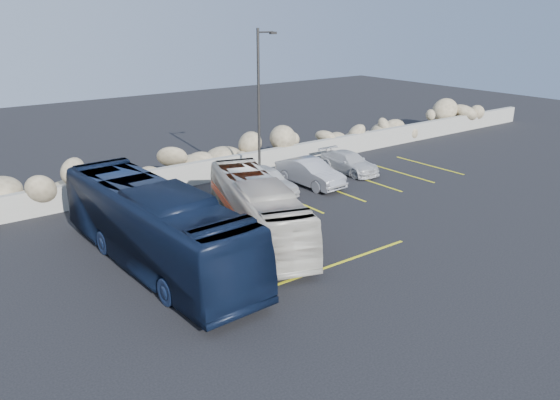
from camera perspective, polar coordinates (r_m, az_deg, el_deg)
ground at (r=20.35m, az=7.38°, el=-6.47°), size 90.00×90.00×0.00m
seawall at (r=29.35m, az=-8.95°, el=2.76°), size 60.00×0.40×1.20m
riprap_pile at (r=30.20m, az=-10.10°, el=4.53°), size 54.00×2.80×2.60m
parking_lines at (r=27.06m, az=6.37°, el=0.15°), size 18.16×9.36×0.01m
lamppost at (r=27.73m, az=-2.14°, el=9.86°), size 1.14×0.18×8.00m
vintage_bus at (r=21.90m, az=-2.35°, el=-0.97°), size 4.69×8.97×2.44m
tour_coach at (r=19.93m, az=-12.92°, el=-2.65°), size 3.03×10.95×3.02m
car_a at (r=27.61m, az=-1.39°, el=2.11°), size 1.60×3.95×1.35m
car_b at (r=28.87m, az=3.16°, el=2.88°), size 1.70×4.28×1.39m
car_c at (r=31.51m, az=7.22°, el=3.92°), size 1.66×3.99×1.15m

